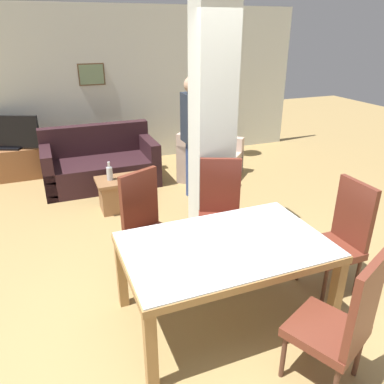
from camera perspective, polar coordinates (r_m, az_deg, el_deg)
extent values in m
plane|color=#9F814D|center=(3.49, 4.69, -18.20)|extent=(18.00, 18.00, 0.00)
cube|color=silver|center=(7.00, -11.95, 15.24)|extent=(7.20, 0.06, 2.70)
cube|color=brown|center=(6.88, -15.07, 16.92)|extent=(0.44, 0.02, 0.36)
cube|color=gray|center=(6.87, -15.05, 16.91)|extent=(0.40, 0.01, 0.32)
cube|color=silver|center=(4.13, 3.11, 10.01)|extent=(0.43, 0.34, 2.70)
cube|color=#A07442|center=(2.72, 9.84, -13.49)|extent=(1.65, 0.06, 0.06)
cube|color=#A07442|center=(3.45, 1.51, -4.45)|extent=(1.65, 0.06, 0.06)
cube|color=#A07442|center=(2.85, -9.66, -11.52)|extent=(0.06, 0.92, 0.06)
cube|color=#A07442|center=(3.46, 17.08, -5.52)|extent=(0.06, 0.92, 0.06)
cube|color=silver|center=(3.05, 5.15, -7.88)|extent=(1.63, 1.02, 0.01)
cube|color=#A07442|center=(2.74, -6.29, -23.09)|extent=(0.08, 0.08, 0.67)
cube|color=#A07442|center=(3.36, 21.03, -14.58)|extent=(0.08, 0.08, 0.67)
cube|color=#A07442|center=(3.44, -10.67, -12.13)|extent=(0.08, 0.08, 0.67)
cube|color=#A07442|center=(3.95, 12.07, -7.17)|extent=(0.08, 0.08, 0.67)
cube|color=maroon|center=(3.78, 20.38, -8.22)|extent=(0.46, 0.46, 0.07)
cube|color=maroon|center=(3.76, 23.48, -2.98)|extent=(0.05, 0.44, 0.62)
cylinder|color=#513023|center=(3.68, 19.53, -13.32)|extent=(0.04, 0.04, 0.38)
cylinder|color=#513023|center=(3.91, 15.95, -10.40)|extent=(0.04, 0.04, 0.38)
cylinder|color=#513023|center=(3.91, 23.87, -11.67)|extent=(0.04, 0.04, 0.38)
cylinder|color=#513023|center=(4.13, 20.23, -9.04)|extent=(0.04, 0.04, 0.38)
cube|color=brown|center=(2.89, 19.66, -19.32)|extent=(0.61, 0.61, 0.07)
cube|color=brown|center=(2.63, 24.87, -15.40)|extent=(0.42, 0.23, 0.62)
cylinder|color=#513023|center=(2.97, 13.74, -23.11)|extent=(0.04, 0.04, 0.38)
cylinder|color=#513023|center=(3.22, 17.43, -19.12)|extent=(0.04, 0.04, 0.38)
cylinder|color=#513023|center=(3.14, 24.00, -21.72)|extent=(0.04, 0.04, 0.38)
cube|color=maroon|center=(4.02, 4.28, -4.69)|extent=(0.60, 0.60, 0.07)
cube|color=maroon|center=(4.05, 4.32, 0.98)|extent=(0.42, 0.22, 0.62)
cylinder|color=#513023|center=(3.98, 7.06, -8.88)|extent=(0.04, 0.04, 0.38)
cylinder|color=#513023|center=(3.96, 1.51, -8.86)|extent=(0.04, 0.04, 0.38)
cylinder|color=#513023|center=(4.31, 6.63, -6.16)|extent=(0.04, 0.04, 0.38)
cylinder|color=#513023|center=(4.29, 1.54, -6.12)|extent=(0.04, 0.04, 0.38)
cube|color=maroon|center=(3.74, -5.73, -7.07)|extent=(0.61, 0.61, 0.07)
cube|color=maroon|center=(3.72, -8.03, -1.36)|extent=(0.42, 0.23, 0.62)
cylinder|color=#513023|center=(3.85, -1.54, -9.95)|extent=(0.04, 0.04, 0.38)
cylinder|color=#513023|center=(3.64, -5.87, -12.31)|extent=(0.04, 0.04, 0.38)
cylinder|color=#513023|center=(4.09, -5.35, -7.87)|extent=(0.04, 0.04, 0.38)
cylinder|color=#513023|center=(3.89, -9.61, -9.93)|extent=(0.04, 0.04, 0.38)
cube|color=#30191E|center=(6.16, -13.60, 2.96)|extent=(1.74, 0.92, 0.42)
cube|color=#30191E|center=(6.38, -14.52, 7.83)|extent=(1.74, 0.18, 0.48)
cube|color=#30191E|center=(6.26, -6.57, 5.10)|extent=(0.16, 0.92, 0.68)
cube|color=#30191E|center=(6.07, -21.06, 3.04)|extent=(0.16, 0.92, 0.68)
cube|color=#C5AA99|center=(6.30, 2.93, 3.97)|extent=(1.25, 1.25, 0.40)
cube|color=#C5AA99|center=(6.29, 0.13, 7.87)|extent=(0.78, 0.78, 0.41)
cube|color=#C5AA99|center=(6.60, 4.15, 5.94)|extent=(0.70, 0.70, 0.63)
cube|color=#C5AA99|center=(5.92, 1.62, 3.84)|extent=(0.70, 0.70, 0.63)
cube|color=brown|center=(5.18, -11.13, 1.75)|extent=(0.61, 0.45, 0.04)
cube|color=brown|center=(5.26, -10.94, -0.50)|extent=(0.53, 0.37, 0.41)
cylinder|color=#B2B7BC|center=(5.14, -12.44, 2.75)|extent=(0.08, 0.08, 0.18)
cylinder|color=#B2B7BC|center=(5.09, -12.56, 4.02)|extent=(0.03, 0.03, 0.06)
cylinder|color=#B7B7BC|center=(5.08, -12.60, 4.43)|extent=(0.04, 0.04, 0.01)
cube|color=#925A33|center=(6.90, -25.95, 3.86)|extent=(1.01, 0.40, 0.52)
cube|color=black|center=(6.82, -26.37, 6.03)|extent=(0.50, 0.37, 0.03)
cube|color=black|center=(6.75, -26.78, 8.23)|extent=(1.07, 0.51, 0.52)
cylinder|color=#B7B7BC|center=(7.36, 4.88, 5.30)|extent=(0.34, 0.34, 0.02)
cylinder|color=#B7B7BC|center=(7.16, 5.08, 10.82)|extent=(0.04, 0.04, 1.43)
cylinder|color=#E5BC66|center=(7.02, 5.34, 17.40)|extent=(0.37, 0.37, 0.22)
cylinder|color=navy|center=(5.38, 0.38, 3.03)|extent=(0.13, 0.13, 0.85)
cylinder|color=navy|center=(5.53, -0.28, 3.61)|extent=(0.13, 0.13, 0.85)
cube|color=#242D39|center=(5.24, 0.05, 11.14)|extent=(0.22, 0.38, 0.67)
sphere|color=tan|center=(5.16, 0.05, 16.04)|extent=(0.23, 0.23, 0.23)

